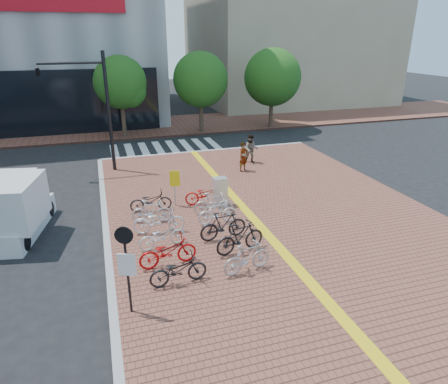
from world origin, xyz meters
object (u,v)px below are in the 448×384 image
object	(u,v)px
bike_11	(205,194)
pedestrian_a	(243,157)
bike_10	(213,204)
traffic_light_pole	(77,91)
bike_6	(247,258)
bike_7	(240,237)
bike_1	(168,252)
bike_5	(151,201)
yellow_sign	(174,182)
bike_3	(159,221)
utility_box	(220,192)
bike_4	(152,211)
pedestrian_b	(251,149)
bike_0	(178,270)
box_truck	(13,207)
bike_8	(223,225)
notice_sign	(126,260)
bike_2	(162,236)
bike_9	(218,212)

from	to	relation	value
bike_11	pedestrian_a	world-z (taller)	pedestrian_a
bike_10	bike_11	bearing A→B (deg)	12.93
traffic_light_pole	bike_6	bearing A→B (deg)	-67.82
bike_11	bike_10	bearing A→B (deg)	-170.63
bike_10	bike_7	bearing A→B (deg)	-168.06
bike_1	bike_7	distance (m)	2.61
bike_5	yellow_sign	distance (m)	1.35
bike_3	utility_box	size ratio (longest dim) A/B	1.51
bike_6	yellow_sign	bearing A→B (deg)	-0.50
bike_4	pedestrian_b	size ratio (longest dim) A/B	0.97
bike_0	bike_1	world-z (taller)	bike_1
bike_0	box_truck	distance (m)	7.76
bike_1	bike_3	bearing A→B (deg)	-7.94
bike_11	pedestrian_b	size ratio (longest dim) A/B	1.08
bike_5	bike_8	world-z (taller)	bike_8
notice_sign	traffic_light_pole	bearing A→B (deg)	95.21
bike_0	bike_2	xyz separation A→B (m)	(-0.10, 2.42, -0.02)
bike_4	bike_7	world-z (taller)	bike_7
bike_2	bike_6	distance (m)	3.41
bike_10	pedestrian_a	world-z (taller)	pedestrian_a
bike_8	bike_11	size ratio (longest dim) A/B	1.01
bike_4	bike_8	bearing A→B (deg)	-121.72
bike_3	bike_7	xyz separation A→B (m)	(2.52, -2.34, 0.05)
bike_3	bike_0	bearing A→B (deg)	-171.68
notice_sign	bike_11	bearing A→B (deg)	59.60
bike_10	bike_11	world-z (taller)	bike_10
notice_sign	utility_box	bearing A→B (deg)	54.66
notice_sign	pedestrian_a	bearing A→B (deg)	55.96
bike_4	notice_sign	world-z (taller)	notice_sign
bike_1	bike_2	size ratio (longest dim) A/B	1.11
bike_9	bike_0	bearing A→B (deg)	143.82
pedestrian_a	pedestrian_b	size ratio (longest dim) A/B	0.97
bike_10	notice_sign	xyz separation A→B (m)	(-4.00, -5.57, 1.18)
bike_2	pedestrian_a	distance (m)	9.42
bike_0	bike_7	bearing A→B (deg)	-67.25
bike_1	bike_10	world-z (taller)	bike_1
bike_8	bike_10	xyz separation A→B (m)	(0.24, 2.21, -0.06)
bike_2	bike_6	xyz separation A→B (m)	(2.37, -2.45, 0.06)
bike_0	notice_sign	size ratio (longest dim) A/B	0.68
bike_8	bike_11	distance (m)	3.42
yellow_sign	traffic_light_pole	distance (m)	8.03
pedestrian_a	traffic_light_pole	distance (m)	9.57
yellow_sign	box_truck	world-z (taller)	box_truck
bike_0	bike_3	xyz separation A→B (m)	(-0.03, 3.60, 0.05)
notice_sign	bike_3	bearing A→B (deg)	71.66
pedestrian_b	bike_0	bearing A→B (deg)	-99.84
bike_1	bike_3	size ratio (longest dim) A/B	0.98
pedestrian_b	bike_4	bearing A→B (deg)	-115.35
bike_3	bike_4	bearing A→B (deg)	15.63
pedestrian_a	box_truck	world-z (taller)	box_truck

